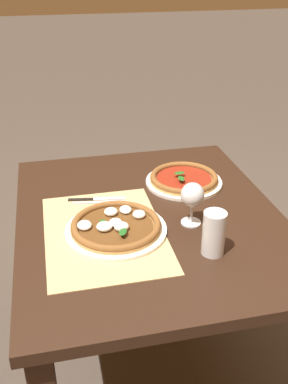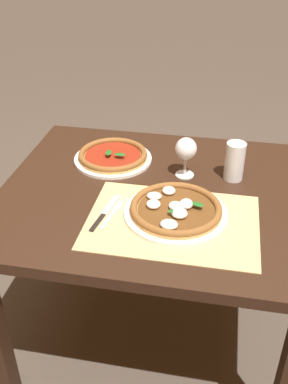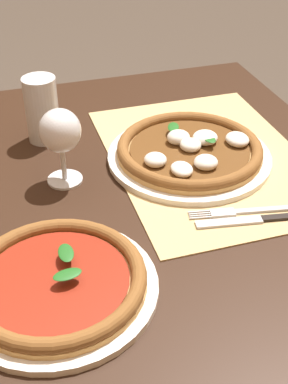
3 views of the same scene
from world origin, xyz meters
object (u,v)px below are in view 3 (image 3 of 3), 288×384
object	(u,v)px
wine_glass	(60,134)
fork	(242,211)
pizza_near	(190,151)
pint_glass	(42,111)
pizza_far	(56,282)
knife	(255,220)

from	to	relation	value
wine_glass	fork	distance (m)	0.37
pizza_near	wine_glass	world-z (taller)	wine_glass
pint_glass	fork	world-z (taller)	pint_glass
pizza_far	wine_glass	bearing A→B (deg)	-12.41
wine_glass	pizza_far	bearing A→B (deg)	167.59
knife	pizza_far	bearing A→B (deg)	100.00
pizza_near	pint_glass	size ratio (longest dim) A/B	2.36
pizza_near	wine_glass	distance (m)	0.28
pizza_far	wine_glass	world-z (taller)	wine_glass
fork	knife	world-z (taller)	knife
pint_glass	wine_glass	bearing A→B (deg)	-176.09
pizza_far	pint_glass	size ratio (longest dim) A/B	2.13
wine_glass	pint_glass	size ratio (longest dim) A/B	1.07
pizza_far	pint_glass	world-z (taller)	pint_glass
wine_glass	fork	xyz separation A→B (m)	(-0.20, -0.29, -0.10)
knife	wine_glass	bearing A→B (deg)	52.32
knife	fork	bearing A→B (deg)	20.67
pint_glass	fork	bearing A→B (deg)	-141.79
wine_glass	pint_glass	distance (m)	0.18
pizza_near	knife	world-z (taller)	pizza_near
pizza_far	fork	bearing A→B (deg)	-75.25
pizza_near	wine_glass	xyz separation A→B (m)	(0.00, 0.26, 0.08)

